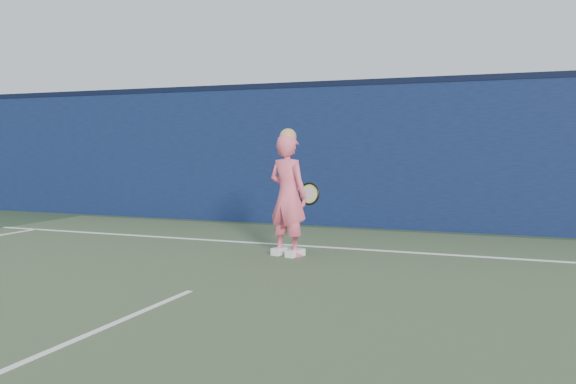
% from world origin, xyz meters
% --- Properties ---
extents(ground, '(80.00, 80.00, 0.00)m').
position_xyz_m(ground, '(0.00, 0.00, 0.00)').
color(ground, '#2A4228').
rests_on(ground, ground).
extents(backstop_wall, '(24.00, 0.40, 2.50)m').
position_xyz_m(backstop_wall, '(0.00, 6.50, 1.25)').
color(backstop_wall, '#0C1436').
rests_on(backstop_wall, ground).
extents(wall_cap, '(24.00, 0.42, 0.10)m').
position_xyz_m(wall_cap, '(0.00, 6.50, 2.55)').
color(wall_cap, black).
rests_on(wall_cap, backstop_wall).
extents(player, '(0.67, 0.54, 1.66)m').
position_xyz_m(player, '(0.17, 3.21, 0.80)').
color(player, '#FA617A').
rests_on(player, ground).
extents(racket, '(0.54, 0.27, 0.31)m').
position_xyz_m(racket, '(0.30, 3.61, 0.78)').
color(racket, black).
rests_on(racket, ground).
extents(court_lines, '(11.00, 12.04, 0.01)m').
position_xyz_m(court_lines, '(0.00, -0.33, 0.01)').
color(court_lines, white).
rests_on(court_lines, court_surface).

